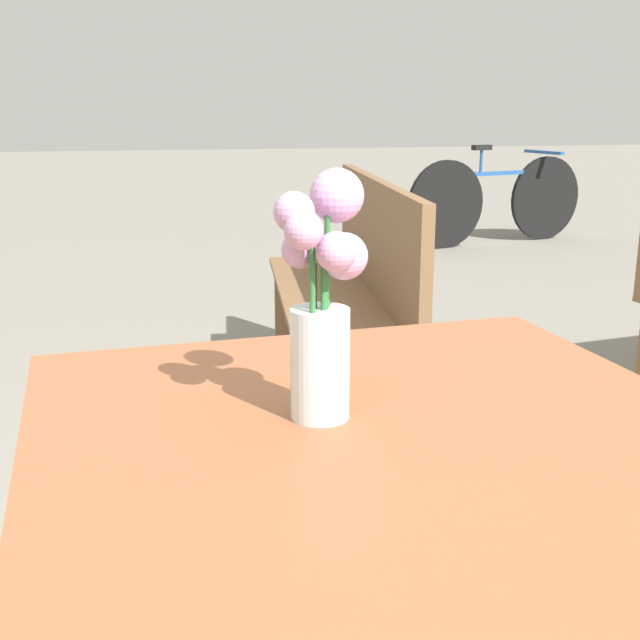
% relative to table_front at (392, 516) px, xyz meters
% --- Properties ---
extents(table_front, '(0.90, 0.96, 0.73)m').
position_rel_table_front_xyz_m(table_front, '(0.00, 0.00, 0.00)').
color(table_front, brown).
rests_on(table_front, ground_plane).
extents(flower_vase, '(0.11, 0.11, 0.30)m').
position_rel_table_front_xyz_m(flower_vase, '(-0.07, 0.08, 0.24)').
color(flower_vase, silver).
rests_on(flower_vase, table_front).
extents(bench_middle, '(0.51, 1.48, 0.85)m').
position_rel_table_front_xyz_m(bench_middle, '(0.43, 1.87, -0.17)').
color(bench_middle, brown).
rests_on(bench_middle, ground_plane).
extents(bicycle, '(1.64, 0.54, 0.79)m').
position_rel_table_front_xyz_m(bicycle, '(2.53, 5.22, -0.27)').
color(bicycle, black).
rests_on(bicycle, ground_plane).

